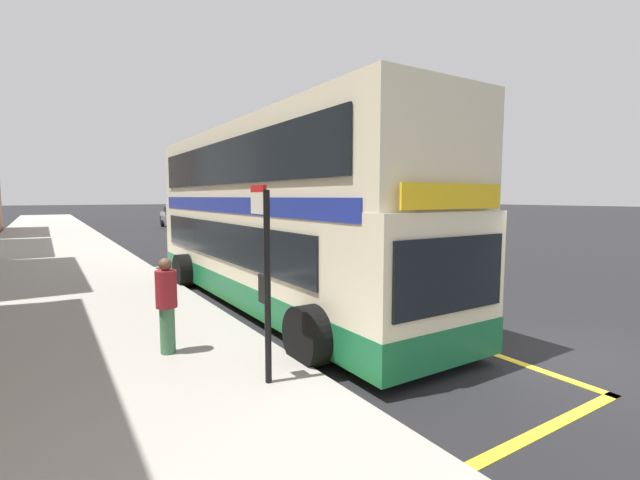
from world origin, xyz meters
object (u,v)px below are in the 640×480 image
at_px(parked_car_grey_kerbside, 177,218).
at_px(parked_car_silver_across, 173,214).
at_px(double_decker_bus, 272,222).
at_px(pedestrian_waiting_near_sign, 167,302).
at_px(parked_car_teal_distant, 308,233).
at_px(bus_stop_sign, 265,268).

bearing_deg(parked_car_grey_kerbside, parked_car_silver_across, 77.21).
distance_m(double_decker_bus, parked_car_silver_across, 40.00).
relative_size(parked_car_grey_kerbside, pedestrian_waiting_near_sign, 2.65).
relative_size(parked_car_teal_distant, pedestrian_waiting_near_sign, 2.65).
bearing_deg(bus_stop_sign, parked_car_silver_across, 77.72).
distance_m(parked_car_teal_distant, pedestrian_waiting_near_sign, 16.34).
xyz_separation_m(double_decker_bus, parked_car_silver_across, (7.20, 39.32, -1.27)).
bearing_deg(pedestrian_waiting_near_sign, parked_car_silver_across, 76.04).
bearing_deg(pedestrian_waiting_near_sign, bus_stop_sign, -64.07).
bearing_deg(parked_car_grey_kerbside, bus_stop_sign, -103.05).
bearing_deg(double_decker_bus, parked_car_grey_kerbside, 80.18).
bearing_deg(parked_car_teal_distant, bus_stop_sign, -125.26).
distance_m(bus_stop_sign, parked_car_silver_across, 44.90).
xyz_separation_m(parked_car_teal_distant, parked_car_grey_kerbside, (-1.92, 19.67, 0.00)).
relative_size(parked_car_grey_kerbside, parked_car_silver_across, 1.00).
bearing_deg(double_decker_bus, bus_stop_sign, -117.31).
distance_m(double_decker_bus, pedestrian_waiting_near_sign, 4.34).
height_order(double_decker_bus, parked_car_teal_distant, double_decker_bus).
xyz_separation_m(double_decker_bus, parked_car_grey_kerbside, (5.14, 29.67, -1.27)).
height_order(parked_car_grey_kerbside, parked_car_silver_across, same).
distance_m(parked_car_grey_kerbside, parked_car_silver_across, 9.87).
distance_m(bus_stop_sign, parked_car_teal_distant, 17.33).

